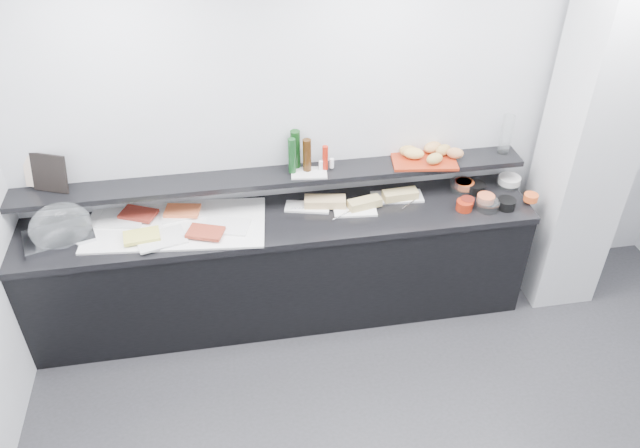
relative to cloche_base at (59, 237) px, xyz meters
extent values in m
cube|color=silver|center=(2.18, 0.30, 0.43)|extent=(5.00, 0.02, 2.70)
plane|color=white|center=(2.18, -1.70, 1.78)|extent=(5.00, 5.00, 0.00)
cube|color=silver|center=(3.68, -0.05, 0.43)|extent=(0.50, 0.50, 2.70)
cube|color=black|center=(1.48, 0.00, -0.50)|extent=(3.60, 0.60, 0.85)
cube|color=black|center=(1.48, 0.00, -0.05)|extent=(3.62, 0.62, 0.05)
cube|color=black|center=(1.48, 0.17, 0.21)|extent=(3.60, 0.25, 0.04)
cube|color=silver|center=(0.00, 0.00, 0.00)|extent=(0.51, 0.41, 0.04)
ellipsoid|color=white|center=(0.04, -0.04, 0.11)|extent=(0.46, 0.38, 0.34)
cube|color=white|center=(0.77, 0.03, -0.01)|extent=(1.27, 0.70, 0.01)
cube|color=white|center=(0.40, 0.13, 0.00)|extent=(0.35, 0.27, 0.01)
cube|color=maroon|center=(0.51, 0.15, 0.02)|extent=(0.29, 0.24, 0.02)
cube|color=white|center=(0.80, 0.14, 0.00)|extent=(0.30, 0.22, 0.01)
cube|color=orange|center=(0.81, 0.14, 0.02)|extent=(0.26, 0.20, 0.02)
cube|color=white|center=(0.68, -0.14, 0.00)|extent=(0.36, 0.28, 0.01)
cube|color=#E5DD59|center=(0.55, -0.11, 0.02)|extent=(0.25, 0.18, 0.02)
cube|color=white|center=(1.12, -0.07, 0.00)|extent=(0.33, 0.27, 0.01)
cube|color=maroon|center=(0.97, -0.14, 0.02)|extent=(0.28, 0.22, 0.02)
cube|color=white|center=(1.69, 0.09, -0.01)|extent=(0.34, 0.21, 0.01)
cube|color=tan|center=(1.82, 0.08, 0.02)|extent=(0.31, 0.16, 0.06)
cylinder|color=silver|center=(1.66, 0.06, 0.00)|extent=(0.16, 0.03, 0.01)
cube|color=white|center=(2.02, -0.02, -0.01)|extent=(0.31, 0.16, 0.01)
cube|color=tan|center=(2.10, 0.01, 0.02)|extent=(0.25, 0.14, 0.06)
cylinder|color=#B2B5B9|center=(1.91, -0.07, 0.00)|extent=(0.14, 0.09, 0.01)
cube|color=white|center=(2.36, 0.11, -0.01)|extent=(0.39, 0.19, 0.01)
cube|color=tan|center=(2.38, 0.08, 0.02)|extent=(0.26, 0.11, 0.06)
cylinder|color=#ADAFB4|center=(2.42, -0.02, 0.00)|extent=(0.13, 0.10, 0.01)
cylinder|color=white|center=(2.86, 0.13, 0.02)|extent=(0.21, 0.21, 0.07)
cylinder|color=#E3541F|center=(2.89, 0.12, 0.03)|extent=(0.17, 0.17, 0.05)
cylinder|color=black|center=(2.96, 0.08, 0.02)|extent=(0.15, 0.15, 0.07)
cylinder|color=#53130B|center=(2.87, 0.13, 0.03)|extent=(0.15, 0.15, 0.05)
cylinder|color=white|center=(3.23, 0.13, 0.02)|extent=(0.18, 0.18, 0.07)
cylinder|color=white|center=(3.24, 0.13, 0.03)|extent=(0.17, 0.17, 0.05)
cylinder|color=maroon|center=(2.79, -0.12, 0.02)|extent=(0.14, 0.14, 0.07)
cylinder|color=#5C150D|center=(2.82, -0.09, 0.03)|extent=(0.10, 0.10, 0.05)
cylinder|color=white|center=(2.96, -0.14, 0.02)|extent=(0.18, 0.18, 0.07)
cylinder|color=#E36337|center=(2.97, -0.08, 0.03)|extent=(0.14, 0.14, 0.05)
cylinder|color=black|center=(3.10, -0.15, 0.02)|extent=(0.16, 0.16, 0.07)
cylinder|color=#ED5820|center=(3.30, -0.12, 0.03)|extent=(0.12, 0.12, 0.05)
cube|color=black|center=(-0.01, 0.23, 0.36)|extent=(0.26, 0.16, 0.26)
cube|color=beige|center=(-0.09, 0.26, 0.36)|extent=(0.20, 0.11, 0.22)
cube|color=white|center=(1.72, 0.14, 0.24)|extent=(0.27, 0.18, 0.01)
cylinder|color=#103C17|center=(1.60, 0.17, 0.37)|extent=(0.06, 0.06, 0.26)
cylinder|color=#341C09|center=(1.71, 0.18, 0.36)|extent=(0.08, 0.08, 0.24)
cylinder|color=#0E3611|center=(1.64, 0.24, 0.38)|extent=(0.09, 0.09, 0.28)
cylinder|color=#AF1C0C|center=(1.84, 0.17, 0.33)|extent=(0.05, 0.05, 0.18)
cylinder|color=white|center=(1.80, 0.16, 0.28)|extent=(0.03, 0.03, 0.07)
cylinder|color=white|center=(1.89, 0.18, 0.28)|extent=(0.04, 0.04, 0.07)
cube|color=#9C2910|center=(2.56, 0.19, 0.24)|extent=(0.50, 0.38, 0.02)
ellipsoid|color=#B68A45|center=(2.46, 0.23, 0.29)|extent=(0.15, 0.12, 0.08)
ellipsoid|color=#C2884A|center=(2.65, 0.26, 0.29)|extent=(0.17, 0.14, 0.08)
ellipsoid|color=#B08C43|center=(2.61, 0.10, 0.29)|extent=(0.15, 0.11, 0.08)
ellipsoid|color=#B27344|center=(2.78, 0.15, 0.29)|extent=(0.14, 0.12, 0.08)
ellipsoid|color=#D5A951|center=(2.49, 0.19, 0.29)|extent=(0.17, 0.14, 0.08)
ellipsoid|color=#AF8742|center=(2.71, 0.21, 0.29)|extent=(0.15, 0.13, 0.08)
cylinder|color=silver|center=(3.17, 0.20, 0.38)|extent=(0.11, 0.11, 0.30)
camera|label=1|loc=(1.17, -3.54, 2.54)|focal=35.00mm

